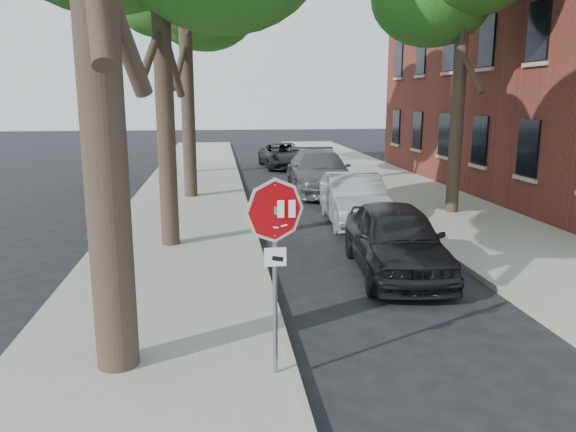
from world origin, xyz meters
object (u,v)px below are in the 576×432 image
car_a (396,239)px  car_d (284,156)px  car_b (354,199)px  stop_sign (275,239)px  tree_far (185,21)px  car_c (319,172)px

car_a → car_d: (-0.18, 18.55, -0.09)m
car_b → car_a: bearing=-89.9°
car_d → stop_sign: bearing=-101.3°
car_b → car_d: (-0.46, 13.73, -0.07)m
stop_sign → car_d: 23.13m
tree_far → car_b: 14.59m
stop_sign → tree_far: size_ratio=0.28×
tree_far → car_b: bearing=-66.0°
car_a → car_c: car_c is taller
tree_far → car_a: size_ratio=2.12×
stop_sign → car_d: stop_sign is taller
car_b → car_d: bearing=95.4°
car_a → car_b: size_ratio=0.99×
car_b → car_c: (0.00, 5.77, 0.08)m
stop_sign → car_a: size_ratio=0.59×
car_a → car_c: (0.28, 10.60, 0.06)m
car_c → car_b: bearing=-88.2°
car_c → car_d: size_ratio=1.18×
stop_sign → car_a: (3.02, 4.37, -1.20)m
tree_far → stop_sign: bearing=-84.5°
stop_sign → car_a: 5.44m
stop_sign → car_b: size_ratio=0.59×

